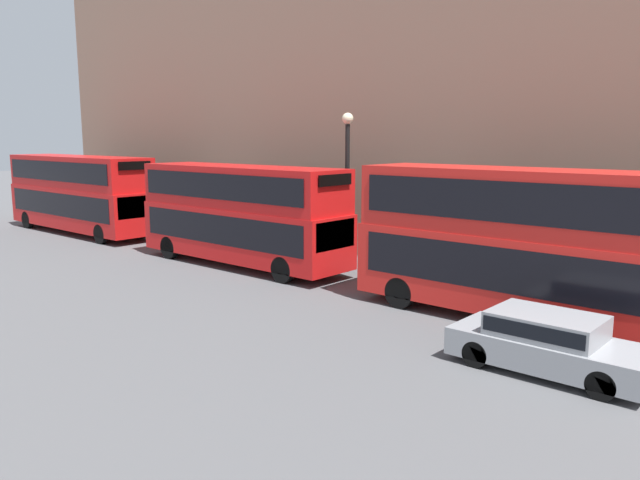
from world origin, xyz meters
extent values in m
cube|color=red|center=(1.60, 5.40, 1.47)|extent=(2.55, 11.25, 2.24)
cube|color=red|center=(1.60, 5.40, 3.53)|extent=(2.50, 11.02, 1.88)
cube|color=black|center=(1.60, 5.40, 1.74)|extent=(2.59, 10.35, 1.25)
cube|color=black|center=(1.60, 5.40, 3.62)|extent=(2.59, 10.35, 1.13)
cylinder|color=black|center=(0.48, 9.42, 0.50)|extent=(0.30, 1.00, 1.00)
cylinder|color=black|center=(2.73, 9.42, 0.50)|extent=(0.30, 1.00, 1.00)
cube|color=red|center=(1.60, 18.15, 1.41)|extent=(2.55, 10.25, 2.12)
cube|color=red|center=(1.60, 18.15, 3.32)|extent=(2.50, 10.05, 1.70)
cube|color=black|center=(1.60, 18.15, 1.66)|extent=(2.59, 9.43, 1.19)
cube|color=black|center=(1.60, 18.15, 3.40)|extent=(2.59, 9.43, 1.02)
cube|color=black|center=(1.60, 13.05, 1.83)|extent=(2.17, 0.06, 1.06)
cube|color=black|center=(1.60, 13.05, 3.83)|extent=(1.78, 0.06, 0.41)
cylinder|color=black|center=(0.48, 14.62, 0.50)|extent=(0.30, 1.00, 1.00)
cylinder|color=black|center=(2.73, 14.62, 0.50)|extent=(0.30, 1.00, 1.00)
cylinder|color=black|center=(0.48, 21.67, 0.50)|extent=(0.30, 1.00, 1.00)
cylinder|color=black|center=(2.73, 21.67, 0.50)|extent=(0.30, 1.00, 1.00)
cube|color=red|center=(1.60, 31.61, 1.45)|extent=(2.55, 11.46, 2.21)
cube|color=red|center=(1.60, 31.61, 3.42)|extent=(2.50, 11.24, 1.74)
cube|color=black|center=(1.60, 31.61, 1.72)|extent=(2.59, 10.55, 1.23)
cube|color=black|center=(1.60, 31.61, 3.51)|extent=(2.59, 10.55, 1.04)
cube|color=black|center=(1.60, 25.91, 1.89)|extent=(2.17, 0.06, 1.10)
cube|color=black|center=(1.60, 25.91, 3.95)|extent=(1.78, 0.06, 0.42)
cylinder|color=black|center=(0.48, 27.48, 0.50)|extent=(0.30, 1.00, 1.00)
cylinder|color=black|center=(2.73, 27.48, 0.50)|extent=(0.30, 1.00, 1.00)
cylinder|color=black|center=(0.48, 35.74, 0.50)|extent=(0.30, 1.00, 1.00)
cylinder|color=black|center=(2.73, 35.74, 0.50)|extent=(0.30, 1.00, 1.00)
cube|color=gray|center=(-1.80, 3.78, 0.51)|extent=(1.86, 4.42, 0.66)
cube|color=gray|center=(-1.80, 3.89, 1.10)|extent=(1.64, 2.43, 0.53)
cube|color=black|center=(-1.80, 3.89, 1.13)|extent=(1.67, 2.31, 0.34)
cylinder|color=black|center=(-2.62, 2.37, 0.32)|extent=(0.22, 0.64, 0.64)
cylinder|color=black|center=(-0.98, 2.37, 0.32)|extent=(0.22, 0.64, 0.64)
cylinder|color=black|center=(-2.62, 5.20, 0.32)|extent=(0.22, 0.64, 0.64)
cylinder|color=black|center=(-0.98, 5.20, 0.32)|extent=(0.22, 0.64, 0.64)
cylinder|color=black|center=(3.55, 14.06, 2.92)|extent=(0.18, 0.18, 5.83)
sphere|color=beige|center=(3.55, 14.06, 6.05)|extent=(0.44, 0.44, 0.44)
cylinder|color=#334C6B|center=(4.10, 14.93, 0.73)|extent=(0.36, 0.36, 1.45)
sphere|color=tan|center=(4.10, 14.93, 1.56)|extent=(0.22, 0.22, 0.22)
camera|label=1|loc=(-15.60, -1.27, 5.39)|focal=35.00mm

